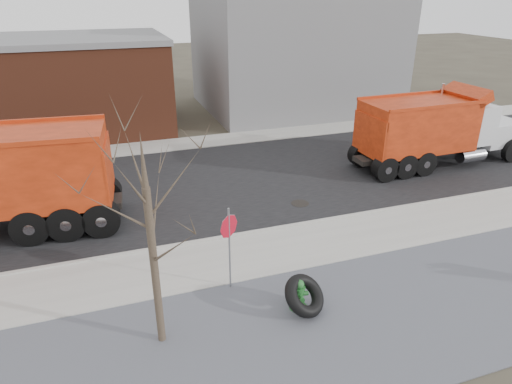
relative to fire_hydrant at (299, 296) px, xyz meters
name	(u,v)px	position (x,y,z in m)	size (l,w,h in m)	color
ground	(254,260)	(-0.36, 2.60, -0.41)	(120.00, 120.00, 0.00)	#383328
gravel_verge	(300,334)	(-0.36, -0.90, -0.40)	(60.00, 5.00, 0.03)	slate
sidewalk	(251,255)	(-0.36, 2.85, -0.38)	(60.00, 2.50, 0.06)	#9E9B93
curb	(239,235)	(-0.36, 4.15, -0.36)	(60.00, 0.15, 0.11)	#9E9B93
road	(206,184)	(-0.36, 8.90, -0.40)	(60.00, 9.40, 0.02)	black
far_sidewalk	(182,144)	(-0.36, 14.60, -0.38)	(60.00, 2.00, 0.06)	#9E9B93
building_grey	(294,47)	(8.64, 20.60, 3.59)	(12.00, 10.00, 8.00)	slate
bare_tree	(149,218)	(-3.56, 0.00, 2.88)	(3.20, 3.20, 5.20)	#382D23
fire_hydrant	(299,296)	(0.00, 0.00, 0.00)	(0.51, 0.50, 0.90)	#296D2B
truck_tire	(304,296)	(0.08, -0.16, 0.10)	(1.55, 1.51, 1.03)	black
stop_sign	(229,234)	(-1.42, 1.50, 1.29)	(0.58, 0.39, 2.48)	gray
dump_truck_red_a	(437,127)	(10.35, 7.77, 1.40)	(8.83, 2.62, 3.56)	black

